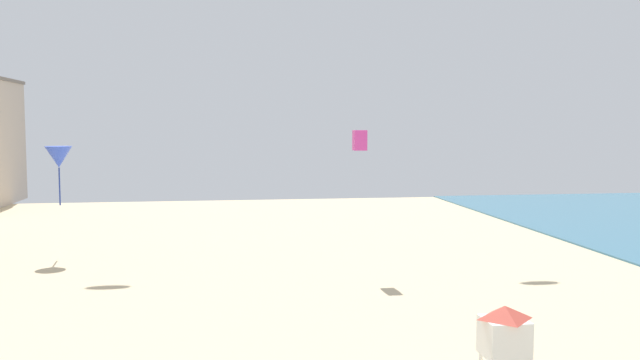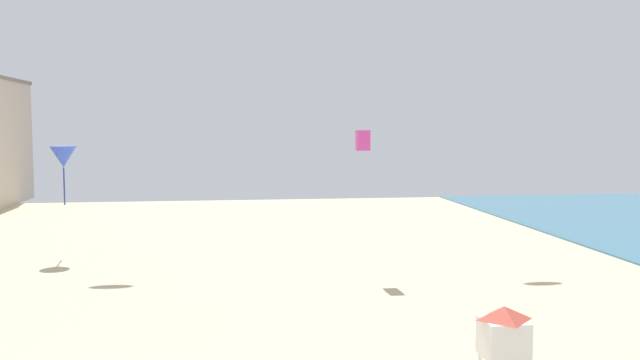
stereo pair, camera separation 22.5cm
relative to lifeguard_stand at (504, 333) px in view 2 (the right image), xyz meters
The scene contains 3 objects.
lifeguard_stand is the anchor object (origin of this frame).
kite_blue_delta 28.15m from the lifeguard_stand, 125.48° to the left, with size 1.45×1.45×3.30m.
kite_magenta_box 17.07m from the lifeguard_stand, 91.66° to the left, with size 0.64×0.64×1.00m.
Camera 2 is at (-0.45, -5.07, 7.23)m, focal length 37.84 mm.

